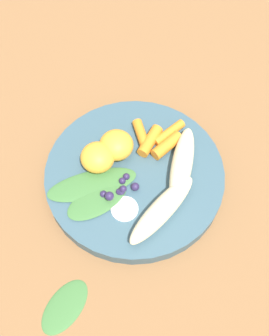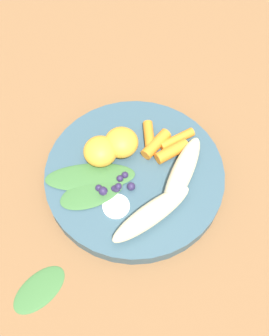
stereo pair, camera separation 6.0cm
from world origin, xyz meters
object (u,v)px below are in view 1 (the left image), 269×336
object	(u,v)px
banana_peeled_left	(182,164)
kale_leaf_stray	(65,306)
bowl	(134,175)
banana_peeled_right	(162,209)
orange_segment_near	(98,157)

from	to	relation	value
banana_peeled_left	kale_leaf_stray	world-z (taller)	banana_peeled_left
bowl	banana_peeled_right	world-z (taller)	banana_peeled_right
banana_peeled_right	orange_segment_near	bearing A→B (deg)	89.71
banana_peeled_left	banana_peeled_right	size ratio (longest dim) A/B	1.00
banana_peeled_left	orange_segment_near	size ratio (longest dim) A/B	2.59
orange_segment_near	banana_peeled_left	bearing A→B (deg)	154.49
banana_peeled_left	banana_peeled_right	xyz separation A→B (m)	(0.06, 0.06, 0.00)
banana_peeled_left	orange_segment_near	distance (m)	0.13
banana_peeled_right	orange_segment_near	size ratio (longest dim) A/B	2.59
bowl	banana_peeled_right	xyz separation A→B (m)	(-0.01, 0.08, 0.03)
banana_peeled_left	orange_segment_near	world-z (taller)	orange_segment_near
banana_peeled_right	bowl	bearing A→B (deg)	70.11
orange_segment_near	kale_leaf_stray	xyz separation A→B (m)	(0.11, 0.18, -0.04)
bowl	kale_leaf_stray	world-z (taller)	bowl
orange_segment_near	bowl	bearing A→B (deg)	145.85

